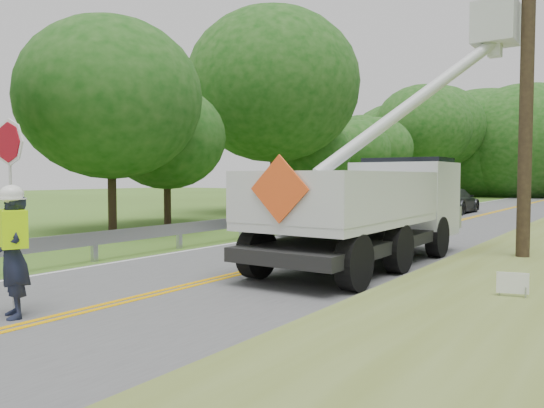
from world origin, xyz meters
The scene contains 11 objects.
ground centered at (0.00, 0.00, 0.00)m, with size 140.00×140.00×0.00m, color #406120.
road centered at (0.00, 14.00, 0.01)m, with size 7.20×96.00×0.03m.
guardrail centered at (-4.02, 14.91, 0.55)m, with size 0.18×48.00×0.77m.
treeline_left centered at (-10.19, 31.56, 6.28)m, with size 9.94×56.75×11.71m.
treeline_horizon centered at (-1.68, 56.40, 5.50)m, with size 55.78×14.90×12.60m.
flagger centered at (-0.53, -0.06, 1.10)m, with size 1.17×0.66×3.05m.
bucket_truck centered at (1.89, 8.52, 1.66)m, with size 4.37×7.71×7.38m.
suv_silver centered at (-1.74, 13.77, 0.88)m, with size 2.85×6.17×1.72m, color #A7ABAE.
suv_darkgrey centered at (-1.76, 26.84, 0.75)m, with size 2.05×5.03×1.46m, color #323438.
stop_sign_permanent centered at (-5.00, 22.15, 1.78)m, with size 0.47×0.35×2.66m.
yard_sign centered at (5.63, 4.45, 0.48)m, with size 0.45×0.16×0.67m.
Camera 1 is at (7.23, -4.31, 2.16)m, focal length 34.94 mm.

